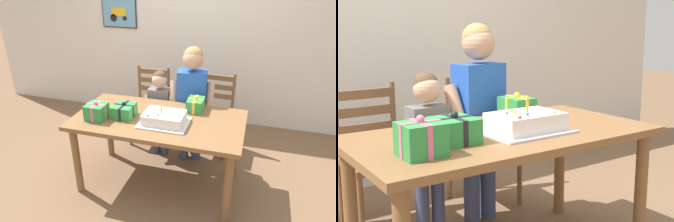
% 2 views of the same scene
% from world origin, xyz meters
% --- Properties ---
extents(ground_plane, '(20.00, 20.00, 0.00)m').
position_xyz_m(ground_plane, '(0.00, 0.00, 0.00)').
color(ground_plane, brown).
extents(back_wall, '(6.40, 0.11, 2.60)m').
position_xyz_m(back_wall, '(-0.00, 1.65, 1.30)').
color(back_wall, silver).
rests_on(back_wall, ground).
extents(dining_table, '(1.58, 0.84, 0.74)m').
position_xyz_m(dining_table, '(0.00, 0.00, 0.65)').
color(dining_table, brown).
rests_on(dining_table, ground).
extents(birthday_cake, '(0.44, 0.34, 0.19)m').
position_xyz_m(birthday_cake, '(0.08, -0.08, 0.79)').
color(birthday_cake, silver).
rests_on(birthday_cake, dining_table).
extents(gift_box_red_large, '(0.19, 0.21, 0.15)m').
position_xyz_m(gift_box_red_large, '(-0.32, -0.06, 0.80)').
color(gift_box_red_large, '#2D8E42').
rests_on(gift_box_red_large, dining_table).
extents(gift_box_beside_cake, '(0.16, 0.21, 0.15)m').
position_xyz_m(gift_box_beside_cake, '(0.29, 0.27, 0.80)').
color(gift_box_beside_cake, '#2D8E42').
rests_on(gift_box_beside_cake, dining_table).
extents(gift_box_corner_small, '(0.18, 0.18, 0.18)m').
position_xyz_m(gift_box_corner_small, '(-0.54, -0.17, 0.82)').
color(gift_box_corner_small, '#2D8E42').
rests_on(gift_box_corner_small, dining_table).
extents(chair_left, '(0.43, 0.43, 0.92)m').
position_xyz_m(chair_left, '(-0.39, 0.85, 0.47)').
color(chair_left, brown).
rests_on(chair_left, ground).
extents(chair_right, '(0.45, 0.45, 0.92)m').
position_xyz_m(chair_right, '(0.39, 0.85, 0.47)').
color(chair_right, brown).
rests_on(chair_right, ground).
extents(child_older, '(0.49, 0.29, 1.30)m').
position_xyz_m(child_older, '(0.19, 0.55, 0.79)').
color(child_older, '#38426B').
rests_on(child_older, ground).
extents(child_younger, '(0.37, 0.21, 1.02)m').
position_xyz_m(child_younger, '(-0.17, 0.55, 0.62)').
color(child_younger, '#38426B').
rests_on(child_younger, ground).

